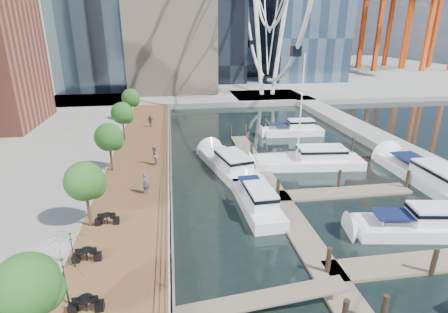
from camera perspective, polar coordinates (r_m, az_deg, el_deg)
ground at (r=23.07m, az=7.25°, el=-16.13°), size 520.00×520.00×0.00m
boardwalk at (r=35.51m, az=-13.60°, el=-2.15°), size 6.00×60.00×1.00m
seawall at (r=35.35m, az=-8.75°, el=-1.92°), size 0.25×60.00×1.00m
land_far at (r=120.69m, az=-6.09°, el=13.66°), size 200.00×114.00×1.00m
breakwater at (r=47.48m, az=24.38°, el=2.21°), size 4.00×60.00×1.00m
pier at (r=73.69m, az=7.01°, el=9.63°), size 14.00×12.00×1.00m
railing at (r=34.98m, az=-9.01°, el=-0.37°), size 0.10×60.00×1.05m
floating_docks at (r=33.57m, az=15.91°, el=-3.71°), size 16.00×34.00×2.60m
port_cranes at (r=135.23m, az=26.01°, el=20.85°), size 40.00×52.00×38.00m
street_trees at (r=33.68m, az=-18.31°, el=3.01°), size 2.60×42.60×4.60m
cafe_tables at (r=20.57m, az=-21.55°, el=-17.92°), size 2.50×13.70×0.74m
yacht_foreground at (r=28.71m, az=29.15°, el=-10.95°), size 10.11×4.17×2.15m
pedestrian_near at (r=28.90m, az=-12.64°, el=-4.31°), size 0.77×0.73×1.77m
pedestrian_mid at (r=34.73m, az=-11.35°, el=0.14°), size 0.88×1.05×1.97m
pedestrian_far at (r=48.90m, az=-11.93°, el=5.67°), size 0.97×0.43×1.64m
moored_yachts at (r=36.39m, az=14.75°, el=-2.56°), size 22.67×37.06×11.50m
cafe_seating at (r=17.97m, az=-24.89°, el=-21.03°), size 4.60×12.09×2.68m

